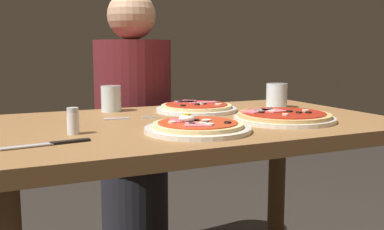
% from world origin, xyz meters
% --- Properties ---
extents(dining_table, '(1.19, 0.73, 0.73)m').
position_xyz_m(dining_table, '(0.00, 0.00, 0.61)').
color(dining_table, olive).
rests_on(dining_table, ground).
extents(pizza_foreground, '(0.28, 0.28, 0.05)m').
position_xyz_m(pizza_foreground, '(-0.06, -0.17, 0.75)').
color(pizza_foreground, silver).
rests_on(pizza_foreground, dining_table).
extents(pizza_across_left, '(0.27, 0.27, 0.03)m').
position_xyz_m(pizza_across_left, '(0.10, 0.17, 0.75)').
color(pizza_across_left, white).
rests_on(pizza_across_left, dining_table).
extents(pizza_across_right, '(0.30, 0.30, 0.03)m').
position_xyz_m(pizza_across_right, '(0.25, -0.12, 0.75)').
color(pizza_across_right, silver).
rests_on(pizza_across_right, dining_table).
extents(water_glass_near, '(0.07, 0.07, 0.09)m').
position_xyz_m(water_glass_near, '(-0.16, 0.29, 0.77)').
color(water_glass_near, silver).
rests_on(water_glass_near, dining_table).
extents(water_glass_far, '(0.08, 0.08, 0.09)m').
position_xyz_m(water_glass_far, '(0.40, 0.13, 0.77)').
color(water_glass_far, silver).
rests_on(water_glass_far, dining_table).
extents(fork, '(0.16, 0.04, 0.00)m').
position_xyz_m(fork, '(-0.17, 0.10, 0.74)').
color(fork, silver).
rests_on(fork, dining_table).
extents(knife, '(0.20, 0.04, 0.01)m').
position_xyz_m(knife, '(-0.42, -0.18, 0.74)').
color(knife, silver).
rests_on(knife, dining_table).
extents(salt_shaker, '(0.03, 0.03, 0.07)m').
position_xyz_m(salt_shaker, '(-0.36, -0.08, 0.77)').
color(salt_shaker, white).
rests_on(salt_shaker, dining_table).
extents(diner_person, '(0.32, 0.32, 1.18)m').
position_xyz_m(diner_person, '(0.02, 0.62, 0.56)').
color(diner_person, black).
rests_on(diner_person, ground).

